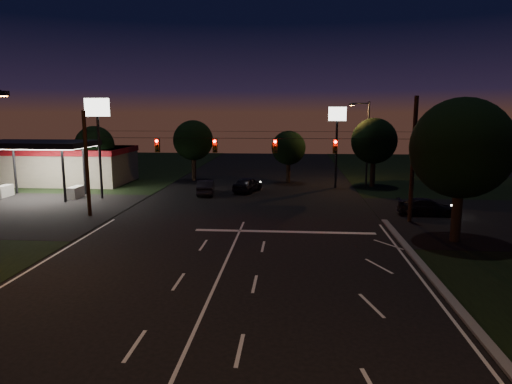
# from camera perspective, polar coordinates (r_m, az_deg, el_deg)

# --- Properties ---
(ground) EXTENTS (140.00, 140.00, 0.00)m
(ground) POSITION_cam_1_polar(r_m,az_deg,el_deg) (19.98, -5.96, -13.28)
(ground) COLOR black
(ground) RESTS_ON ground
(center_line) EXTENTS (0.14, 40.00, 0.01)m
(center_line) POSITION_cam_1_polar(r_m,az_deg,el_deg) (14.78, -10.54, -22.31)
(center_line) COLOR silver
(center_line) RESTS_ON ground
(stop_bar) EXTENTS (12.00, 0.50, 0.01)m
(stop_bar) POSITION_cam_1_polar(r_m,az_deg,el_deg) (30.56, 3.58, -4.97)
(stop_bar) COLOR silver
(stop_bar) RESTS_ON ground
(utility_pole_right) EXTENTS (0.30, 0.30, 9.00)m
(utility_pole_right) POSITION_cam_1_polar(r_m,az_deg,el_deg) (35.01, 18.61, -3.57)
(utility_pole_right) COLOR black
(utility_pole_right) RESTS_ON ground
(utility_pole_left) EXTENTS (0.28, 0.28, 8.00)m
(utility_pole_left) POSITION_cam_1_polar(r_m,az_deg,el_deg) (37.32, -20.03, -2.83)
(utility_pole_left) COLOR black
(utility_pole_left) RESTS_ON ground
(signal_span) EXTENTS (24.00, 0.40, 1.56)m
(signal_span) POSITION_cam_1_polar(r_m,az_deg,el_deg) (33.27, -1.41, 5.87)
(signal_span) COLOR black
(signal_span) RESTS_ON ground
(gas_station) EXTENTS (14.20, 16.10, 5.25)m
(gas_station) POSITION_cam_1_polar(r_m,az_deg,el_deg) (54.93, -22.93, 3.42)
(gas_station) COLOR gray
(gas_station) RESTS_ON ground
(pole_sign_left_near) EXTENTS (2.20, 0.30, 9.10)m
(pole_sign_left_near) POSITION_cam_1_polar(r_m,az_deg,el_deg) (43.70, -19.17, 8.24)
(pole_sign_left_near) COLOR black
(pole_sign_left_near) RESTS_ON ground
(pole_sign_right) EXTENTS (1.80, 0.30, 8.40)m
(pole_sign_right) POSITION_cam_1_polar(r_m,az_deg,el_deg) (48.27, 10.09, 7.86)
(pole_sign_right) COLOR black
(pole_sign_right) RESTS_ON ground
(street_light_right_far) EXTENTS (2.20, 0.35, 9.00)m
(street_light_right_far) POSITION_cam_1_polar(r_m,az_deg,el_deg) (50.70, 13.51, 6.70)
(street_light_right_far) COLOR black
(street_light_right_far) RESTS_ON ground
(tree_right_near) EXTENTS (6.00, 6.00, 8.76)m
(tree_right_near) POSITION_cam_1_polar(r_m,az_deg,el_deg) (30.01, 24.25, 4.90)
(tree_right_near) COLOR black
(tree_right_near) RESTS_ON ground
(tree_far_a) EXTENTS (4.20, 4.20, 6.42)m
(tree_far_a) POSITION_cam_1_polar(r_m,az_deg,el_deg) (52.84, -19.45, 5.46)
(tree_far_a) COLOR black
(tree_far_a) RESTS_ON ground
(tree_far_b) EXTENTS (4.60, 4.60, 6.98)m
(tree_far_b) POSITION_cam_1_polar(r_m,az_deg,el_deg) (53.51, -7.80, 6.36)
(tree_far_b) COLOR black
(tree_far_b) RESTS_ON ground
(tree_far_c) EXTENTS (3.80, 3.80, 5.86)m
(tree_far_c) POSITION_cam_1_polar(r_m,az_deg,el_deg) (51.30, 4.11, 5.48)
(tree_far_c) COLOR black
(tree_far_c) RESTS_ON ground
(tree_far_d) EXTENTS (4.80, 4.80, 7.30)m
(tree_far_d) POSITION_cam_1_polar(r_m,az_deg,el_deg) (50.00, 14.53, 6.14)
(tree_far_d) COLOR black
(tree_far_d) RESTS_ON ground
(tree_far_e) EXTENTS (4.00, 4.00, 6.18)m
(tree_far_e) POSITION_cam_1_polar(r_m,az_deg,el_deg) (50.10, 23.97, 4.79)
(tree_far_e) COLOR black
(tree_far_e) RESTS_ON ground
(car_oncoming_a) EXTENTS (2.96, 4.72, 1.50)m
(car_oncoming_a) POSITION_cam_1_polar(r_m,az_deg,el_deg) (45.62, -1.07, 0.96)
(car_oncoming_a) COLOR black
(car_oncoming_a) RESTS_ON ground
(car_oncoming_b) EXTENTS (2.00, 4.41, 1.40)m
(car_oncoming_b) POSITION_cam_1_polar(r_m,az_deg,el_deg) (44.33, -6.29, 0.58)
(car_oncoming_b) COLOR black
(car_oncoming_b) RESTS_ON ground
(car_cross) EXTENTS (4.53, 1.90, 1.31)m
(car_cross) POSITION_cam_1_polar(r_m,az_deg,el_deg) (37.54, 20.66, -1.78)
(car_cross) COLOR black
(car_cross) RESTS_ON ground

